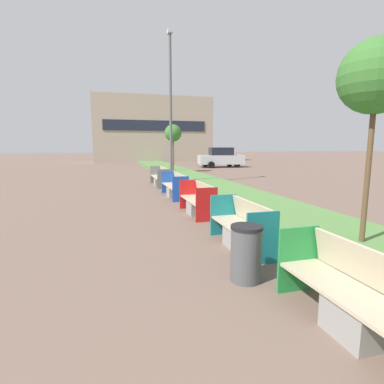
{
  "coord_description": "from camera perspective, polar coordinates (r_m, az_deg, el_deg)",
  "views": [
    {
      "loc": [
        -1.63,
        1.78,
        2.07
      ],
      "look_at": [
        0.9,
        10.79,
        0.6
      ],
      "focal_mm": 28.0,
      "sensor_mm": 36.0,
      "label": 1
    }
  ],
  "objects": [
    {
      "name": "bench_green_frame",
      "position": [
        3.9,
        29.6,
        -18.13
      ],
      "size": [
        0.65,
        2.22,
        0.94
      ],
      "color": "gray",
      "rests_on": "ground"
    },
    {
      "name": "bench_teal_frame",
      "position": [
        6.22,
        9.4,
        -7.12
      ],
      "size": [
        0.65,
        1.89,
        0.94
      ],
      "color": "gray",
      "rests_on": "ground"
    },
    {
      "name": "parked_car_distant",
      "position": [
        28.55,
        5.52,
        6.55
      ],
      "size": [
        4.39,
        2.29,
        1.86
      ],
      "rotation": [
        0.0,
        0.0,
        -0.13
      ],
      "color": "#B7BABF",
      "rests_on": "ground"
    },
    {
      "name": "planter_grass_strip",
      "position": [
        11.48,
        9.47,
        -1.14
      ],
      "size": [
        2.8,
        120.0,
        0.18
      ],
      "color": "#568442",
      "rests_on": "ground"
    },
    {
      "name": "street_lamp_post",
      "position": [
        15.82,
        -4.11,
        16.69
      ],
      "size": [
        0.24,
        0.44,
        7.66
      ],
      "color": "#56595B",
      "rests_on": "ground"
    },
    {
      "name": "litter_bin",
      "position": [
        4.73,
        10.27,
        -11.4
      ],
      "size": [
        0.49,
        0.49,
        0.87
      ],
      "color": "#4C4F51",
      "rests_on": "ground"
    },
    {
      "name": "bench_red_frame",
      "position": [
        9.01,
        1.16,
        -2.01
      ],
      "size": [
        0.65,
        1.88,
        0.94
      ],
      "color": "gray",
      "rests_on": "ground"
    },
    {
      "name": "bench_blue_frame",
      "position": [
        12.09,
        -3.24,
        0.83
      ],
      "size": [
        0.65,
        2.27,
        0.94
      ],
      "color": "gray",
      "rests_on": "ground"
    },
    {
      "name": "sapling_tree_near",
      "position": [
        6.75,
        31.7,
        18.08
      ],
      "size": [
        1.36,
        1.36,
        3.99
      ],
      "color": "brown",
      "rests_on": "ground"
    },
    {
      "name": "bench_grey_frame",
      "position": [
        15.52,
        -6.05,
        2.61
      ],
      "size": [
        0.65,
        2.45,
        0.94
      ],
      "color": "gray",
      "rests_on": "ground"
    },
    {
      "name": "building_backdrop",
      "position": [
        39.02,
        -7.52,
        11.62
      ],
      "size": [
        14.4,
        5.29,
        7.93
      ],
      "color": "tan",
      "rests_on": "ground"
    },
    {
      "name": "sapling_tree_far",
      "position": [
        22.81,
        -3.62,
        11.1
      ],
      "size": [
        1.27,
        1.27,
        3.6
      ],
      "color": "brown",
      "rests_on": "ground"
    }
  ]
}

